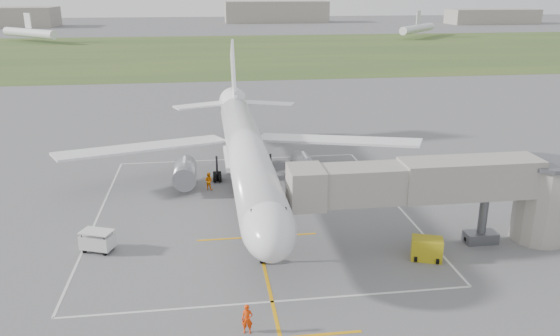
{
  "coord_description": "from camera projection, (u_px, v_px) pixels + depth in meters",
  "views": [
    {
      "loc": [
        -3.84,
        -51.38,
        19.9
      ],
      "look_at": [
        2.76,
        -4.0,
        4.0
      ],
      "focal_mm": 35.0,
      "sensor_mm": 36.0,
      "label": 1
    }
  ],
  "objects": [
    {
      "name": "ground",
      "position": [
        248.0,
        194.0,
        55.07
      ],
      "size": [
        700.0,
        700.0,
        0.0
      ],
      "primitive_type": "plane",
      "color": "#545356",
      "rests_on": "ground"
    },
    {
      "name": "grass_strip",
      "position": [
        215.0,
        51.0,
        177.26
      ],
      "size": [
        700.0,
        120.0,
        0.02
      ],
      "primitive_type": "cube",
      "color": "#355224",
      "rests_on": "ground"
    },
    {
      "name": "apron_markings",
      "position": [
        253.0,
        217.0,
        49.6
      ],
      "size": [
        28.2,
        60.0,
        0.01
      ],
      "color": "orange",
      "rests_on": "ground"
    },
    {
      "name": "airliner",
      "position": [
        246.0,
        151.0,
        54.39
      ],
      "size": [
        38.93,
        46.75,
        13.52
      ],
      "color": "white",
      "rests_on": "ground"
    },
    {
      "name": "jet_bridge",
      "position": [
        459.0,
        190.0,
        42.94
      ],
      "size": [
        23.4,
        5.0,
        7.2
      ],
      "color": "gray",
      "rests_on": "ground"
    },
    {
      "name": "gpu_unit",
      "position": [
        427.0,
        249.0,
        41.73
      ],
      "size": [
        2.67,
        2.24,
        1.72
      ],
      "rotation": [
        0.0,
        0.0,
        -0.35
      ],
      "color": "#AE9C15",
      "rests_on": "ground"
    },
    {
      "name": "baggage_cart",
      "position": [
        98.0,
        241.0,
        42.99
      ],
      "size": [
        2.85,
        2.3,
        1.72
      ],
      "rotation": [
        0.0,
        0.0,
        -0.38
      ],
      "color": "silver",
      "rests_on": "ground"
    },
    {
      "name": "ramp_worker_nose",
      "position": [
        247.0,
        319.0,
        32.75
      ],
      "size": [
        0.76,
        0.57,
        1.89
      ],
      "primitive_type": "imported",
      "rotation": [
        0.0,
        0.0,
        -0.19
      ],
      "color": "red",
      "rests_on": "ground"
    },
    {
      "name": "ramp_worker_wing",
      "position": [
        209.0,
        181.0,
        56.18
      ],
      "size": [
        1.11,
        1.04,
        1.83
      ],
      "primitive_type": "imported",
      "rotation": [
        0.0,
        0.0,
        2.63
      ],
      "color": "orange",
      "rests_on": "ground"
    },
    {
      "name": "distant_hangars",
      "position": [
        179.0,
        15.0,
        300.59
      ],
      "size": [
        345.0,
        49.0,
        12.0
      ],
      "color": "gray",
      "rests_on": "ground"
    },
    {
      "name": "distant_aircraft",
      "position": [
        233.0,
        30.0,
        215.59
      ],
      "size": [
        177.69,
        26.57,
        8.85
      ],
      "color": "white",
      "rests_on": "ground"
    }
  ]
}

